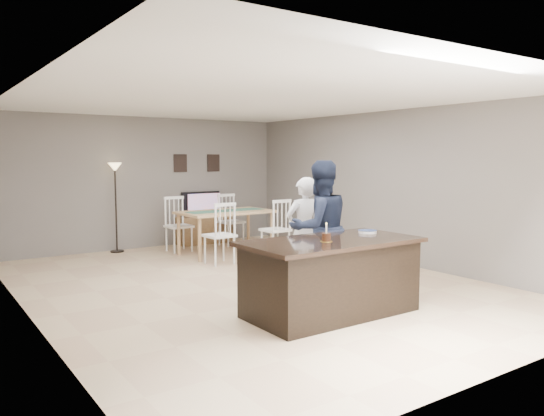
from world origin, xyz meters
TOP-DOWN VIEW (x-y plane):
  - floor at (0.00, 0.00)m, footprint 8.00×8.00m
  - room_shell at (0.00, 0.00)m, footprint 8.00×8.00m
  - kitchen_island at (0.00, -1.80)m, footprint 2.15×1.10m
  - tv_console at (1.20, 3.77)m, footprint 1.20×0.40m
  - television at (1.20, 3.84)m, footprint 0.91×0.12m
  - tv_screen_glow at (1.20, 3.76)m, footprint 0.78×0.00m
  - picture_frames at (1.15, 3.98)m, footprint 1.10×0.02m
  - doorway at (-2.99, -2.30)m, footprint 0.00×2.10m
  - woman at (0.65, -0.45)m, footprint 0.63×0.46m
  - man at (0.47, -1.03)m, footprint 1.00×0.84m
  - birthday_cake at (-0.15, -1.88)m, footprint 0.14×0.14m
  - plate_stack at (0.74, -1.65)m, footprint 0.24×0.24m
  - dining_table at (0.96, 2.40)m, footprint 1.82×2.07m
  - floor_lamp at (-0.73, 3.79)m, footprint 0.26×0.26m

SIDE VIEW (x-z plane):
  - floor at x=0.00m, z-range 0.00..0.00m
  - tv_console at x=1.20m, z-range 0.00..0.60m
  - kitchen_island at x=0.00m, z-range 0.00..0.90m
  - dining_table at x=0.96m, z-range 0.15..1.24m
  - woman at x=0.65m, z-range 0.00..1.58m
  - television at x=1.20m, z-range 0.60..1.13m
  - tv_screen_glow at x=1.20m, z-range 0.48..1.26m
  - man at x=0.47m, z-range 0.00..1.83m
  - plate_stack at x=0.74m, z-range 0.90..0.94m
  - birthday_cake at x=-0.15m, z-range 0.84..1.06m
  - doorway at x=-2.99m, z-range -0.07..2.58m
  - floor_lamp at x=-0.73m, z-range 0.49..2.26m
  - room_shell at x=0.00m, z-range -2.32..5.68m
  - picture_frames at x=1.15m, z-range 1.56..1.94m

